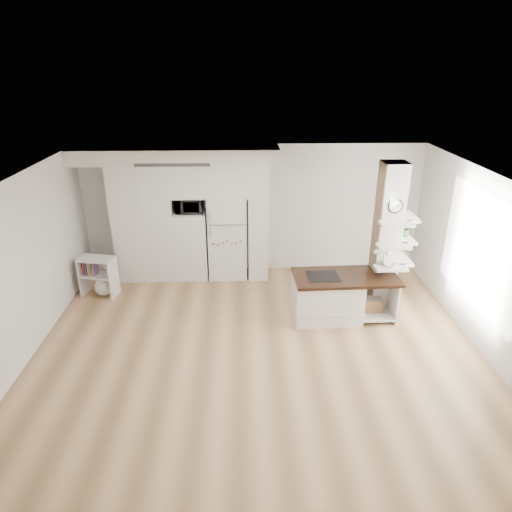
{
  "coord_description": "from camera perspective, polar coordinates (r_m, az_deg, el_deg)",
  "views": [
    {
      "loc": [
        -0.2,
        -6.13,
        4.22
      ],
      "look_at": [
        0.01,
        0.9,
        1.19
      ],
      "focal_mm": 32.0,
      "sensor_mm": 36.0,
      "label": 1
    }
  ],
  "objects": [
    {
      "name": "column",
      "position": [
        8.23,
        16.71,
        1.85
      ],
      "size": [
        0.69,
        0.9,
        2.7
      ],
      "color": "silver",
      "rests_on": "floor"
    },
    {
      "name": "floor_plant_b",
      "position": [
        9.05,
        16.57,
        -4.03
      ],
      "size": [
        0.31,
        0.31,
        0.43
      ],
      "primitive_type": "imported",
      "rotation": [
        0.0,
        0.0,
        0.34
      ],
      "color": "#41702D",
      "rests_on": "floor"
    },
    {
      "name": "window",
      "position": [
        7.9,
        26.23,
        0.63
      ],
      "size": [
        0.0,
        2.4,
        2.4
      ],
      "primitive_type": "plane",
      "rotation": [
        1.57,
        0.0,
        -1.57
      ],
      "color": "white",
      "rests_on": "room"
    },
    {
      "name": "floor",
      "position": [
        7.45,
        0.16,
        -11.23
      ],
      "size": [
        7.0,
        6.0,
        0.01
      ],
      "primitive_type": "cube",
      "color": "tan",
      "rests_on": "ground"
    },
    {
      "name": "room",
      "position": [
        6.58,
        0.18,
        2.2
      ],
      "size": [
        7.04,
        6.04,
        2.72
      ],
      "color": "white",
      "rests_on": "ground"
    },
    {
      "name": "decor_bowl",
      "position": [
        8.13,
        16.38,
        -1.04
      ],
      "size": [
        0.22,
        0.22,
        0.05
      ],
      "primitive_type": "imported",
      "color": "white",
      "rests_on": "column"
    },
    {
      "name": "shelf_plant",
      "position": [
        8.4,
        18.14,
        3.38
      ],
      "size": [
        0.27,
        0.23,
        0.3
      ],
      "primitive_type": "imported",
      "color": "#41702D",
      "rests_on": "column"
    },
    {
      "name": "floor_plant_a",
      "position": [
        8.67,
        16.88,
        -5.03
      ],
      "size": [
        0.29,
        0.24,
        0.51
      ],
      "primitive_type": "imported",
      "rotation": [
        0.0,
        0.0,
        -0.04
      ],
      "color": "#41702D",
      "rests_on": "floor"
    },
    {
      "name": "pendant_light",
      "position": [
        6.89,
        14.46,
        4.79
      ],
      "size": [
        0.12,
        0.12,
        0.1
      ],
      "primitive_type": "cylinder",
      "color": "white",
      "rests_on": "room"
    },
    {
      "name": "kitchen_island",
      "position": [
        8.13,
        9.62,
        -4.89
      ],
      "size": [
        1.82,
        0.91,
        1.38
      ],
      "rotation": [
        0.0,
        0.0,
        0.04
      ],
      "color": "white",
      "rests_on": "floor"
    },
    {
      "name": "bookshelf",
      "position": [
        9.3,
        -18.87,
        -2.76
      ],
      "size": [
        0.72,
        0.5,
        0.78
      ],
      "rotation": [
        0.0,
        0.0,
        -0.2
      ],
      "color": "white",
      "rests_on": "floor"
    },
    {
      "name": "refrigerator",
      "position": [
        9.43,
        -3.56,
        2.48
      ],
      "size": [
        0.78,
        0.69,
        1.75
      ],
      "color": "white",
      "rests_on": "floor"
    },
    {
      "name": "cabinet_wall",
      "position": [
        9.3,
        -9.39,
        6.0
      ],
      "size": [
        4.0,
        0.71,
        2.7
      ],
      "color": "white",
      "rests_on": "floor"
    },
    {
      "name": "microwave",
      "position": [
        9.21,
        -8.37,
        6.32
      ],
      "size": [
        0.54,
        0.37,
        0.3
      ],
      "primitive_type": "imported",
      "color": "#2D2D2D",
      "rests_on": "cabinet_wall"
    }
  ]
}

